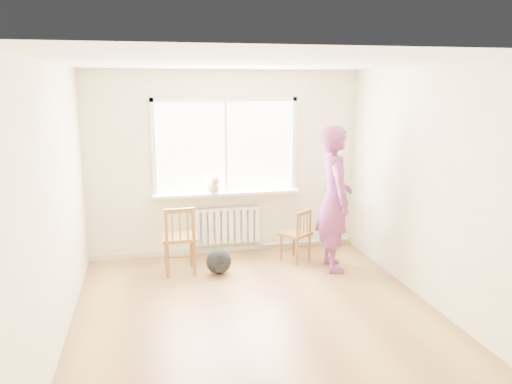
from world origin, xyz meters
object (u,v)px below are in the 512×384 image
chair_right (298,235)px  chair_left (180,240)px  cat (213,185)px  person (334,199)px  backpack (219,262)px

chair_right → chair_left: bearing=-30.4°
chair_left → cat: cat is taller
chair_right → person: person is taller
chair_left → person: bearing=172.4°
chair_right → person: bearing=102.8°
chair_left → cat: 1.00m
cat → chair_right: bearing=-27.1°
backpack → chair_right: bearing=11.4°
chair_left → cat: (0.54, 0.58, 0.60)m
chair_left → chair_right: (1.68, 0.12, -0.09)m
chair_left → backpack: (0.50, -0.11, -0.30)m
cat → person: bearing=-33.3°
chair_left → backpack: size_ratio=2.77×
cat → backpack: 1.14m
chair_right → backpack: size_ratio=2.27×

